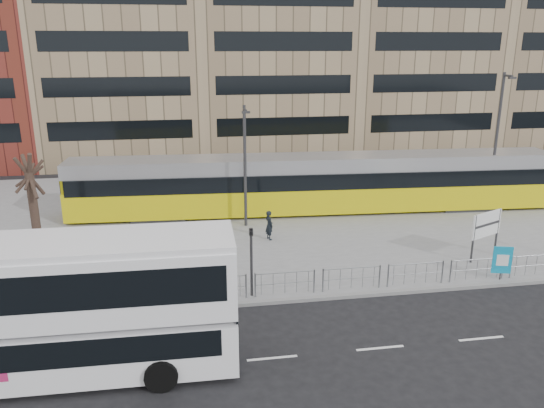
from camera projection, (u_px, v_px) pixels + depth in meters
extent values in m
plane|color=black|center=(303.00, 302.00, 22.82)|extent=(120.00, 120.00, 0.00)
cube|color=gray|center=(263.00, 215.00, 34.13)|extent=(64.00, 24.00, 0.15)
cube|color=gray|center=(303.00, 300.00, 22.85)|extent=(64.00, 0.25, 0.17)
cube|color=#998262|center=(124.00, 39.00, 50.16)|extent=(14.00, 16.00, 22.00)
cube|color=#998262|center=(270.00, 29.00, 52.03)|extent=(14.00, 16.00, 24.00)
cube|color=#998262|center=(404.00, 45.00, 54.64)|extent=(14.00, 16.00, 21.00)
cube|color=#998262|center=(529.00, 35.00, 56.51)|extent=(14.00, 16.00, 23.00)
cylinder|color=gray|center=(345.00, 268.00, 23.25)|extent=(32.00, 0.05, 0.05)
cylinder|color=gray|center=(345.00, 279.00, 23.40)|extent=(32.00, 0.04, 0.04)
cube|color=white|center=(354.00, 350.00, 19.20)|extent=(62.00, 0.12, 0.01)
cube|color=white|center=(56.00, 345.00, 17.50)|extent=(11.96, 2.97, 1.84)
cube|color=white|center=(47.00, 282.00, 16.83)|extent=(11.96, 2.97, 2.27)
cube|color=white|center=(42.00, 247.00, 16.48)|extent=(11.96, 2.86, 0.32)
cube|color=black|center=(71.00, 332.00, 17.44)|extent=(9.79, 2.97, 0.92)
cube|color=black|center=(46.00, 276.00, 16.77)|extent=(11.31, 3.00, 1.19)
cylinder|color=black|center=(161.00, 376.00, 16.84)|extent=(1.09, 0.34, 1.08)
cylinder|color=black|center=(165.00, 331.00, 19.46)|extent=(1.09, 0.34, 1.08)
cube|color=#CFC30B|center=(315.00, 195.00, 34.39)|extent=(31.19, 4.68, 1.78)
cube|color=black|center=(316.00, 177.00, 34.03)|extent=(30.75, 4.70, 1.00)
cube|color=#B9BABF|center=(316.00, 163.00, 33.76)|extent=(31.18, 4.45, 0.89)
cube|color=#CFC30B|center=(533.00, 179.00, 35.69)|extent=(1.47, 2.57, 2.89)
cube|color=#CFC30B|center=(78.00, 191.00, 32.67)|extent=(1.47, 2.57, 2.89)
cylinder|color=#2D2D30|center=(315.00, 183.00, 34.15)|extent=(2.79, 2.79, 3.33)
cube|color=#2D2D30|center=(461.00, 202.00, 35.63)|extent=(3.48, 2.98, 0.55)
cube|color=#2D2D30|center=(160.00, 212.00, 33.60)|extent=(3.48, 2.98, 0.55)
cylinder|color=#2D2D30|center=(473.00, 239.00, 26.19)|extent=(0.11, 0.11, 2.47)
cylinder|color=#2D2D30|center=(497.00, 232.00, 27.21)|extent=(0.11, 0.11, 2.47)
cube|color=white|center=(487.00, 224.00, 26.53)|extent=(1.99, 0.96, 1.29)
cylinder|color=#2D2D30|center=(501.00, 271.00, 24.49)|extent=(0.06, 0.06, 0.87)
cube|color=#0D8EBD|center=(502.00, 260.00, 24.33)|extent=(0.86, 0.28, 1.30)
cube|color=white|center=(503.00, 260.00, 24.30)|extent=(0.53, 0.15, 0.54)
imported|color=black|center=(269.00, 225.00, 29.42)|extent=(0.57, 0.70, 1.67)
cylinder|color=#2D2D30|center=(251.00, 264.00, 22.64)|extent=(0.12, 0.12, 3.00)
imported|color=#2D2D30|center=(251.00, 239.00, 22.32)|extent=(0.18, 0.21, 1.00)
cylinder|color=#2D2D30|center=(245.00, 167.00, 30.88)|extent=(0.18, 0.18, 7.18)
cylinder|color=#2D2D30|center=(245.00, 109.00, 29.51)|extent=(0.14, 0.90, 0.14)
cube|color=#2D2D30|center=(246.00, 112.00, 29.11)|extent=(0.45, 0.20, 0.12)
cylinder|color=#2D2D30|center=(496.00, 143.00, 33.69)|extent=(0.18, 0.18, 8.82)
cylinder|color=#2D2D30|center=(508.00, 76.00, 32.08)|extent=(0.14, 0.90, 0.14)
cube|color=#2D2D30|center=(512.00, 78.00, 31.68)|extent=(0.45, 0.20, 0.12)
cylinder|color=#2F211A|center=(35.00, 216.00, 26.59)|extent=(0.44, 0.44, 4.46)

